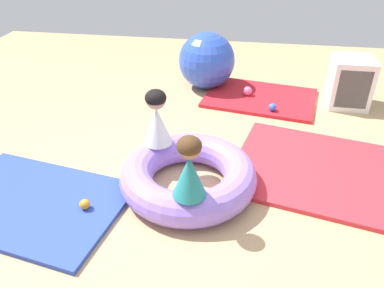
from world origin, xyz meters
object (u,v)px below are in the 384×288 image
object	(u,v)px
child_in_white	(157,118)
child_in_teal	(189,168)
storage_cube	(350,83)
exercise_ball_large	(207,61)
inflatable_cushion	(188,175)
play_ball_blue	(273,107)
play_ball_orange	(85,204)
play_ball_pink	(248,91)

from	to	relation	value
child_in_white	child_in_teal	bearing A→B (deg)	177.69
storage_cube	exercise_ball_large	bearing A→B (deg)	170.35
inflatable_cushion	child_in_white	size ratio (longest dim) A/B	2.29
child_in_teal	play_ball_blue	xyz separation A→B (m)	(0.64, 1.85, -0.41)
child_in_white	exercise_ball_large	xyz separation A→B (m)	(0.19, 1.83, -0.15)
play_ball_blue	storage_cube	bearing A→B (deg)	22.56
child_in_teal	play_ball_blue	distance (m)	2.00
play_ball_blue	play_ball_orange	bearing A→B (deg)	-127.63
play_ball_pink	storage_cube	size ratio (longest dim) A/B	0.19
play_ball_pink	play_ball_blue	world-z (taller)	play_ball_pink
child_in_white	exercise_ball_large	bearing A→B (deg)	-38.63
inflatable_cushion	storage_cube	xyz separation A→B (m)	(1.56, 1.81, 0.15)
child_in_white	play_ball_pink	size ratio (longest dim) A/B	4.49
inflatable_cushion	child_in_teal	distance (m)	0.54
play_ball_orange	storage_cube	bearing A→B (deg)	44.10
play_ball_orange	storage_cube	world-z (taller)	storage_cube
play_ball_blue	exercise_ball_large	size ratio (longest dim) A/B	0.12
exercise_ball_large	storage_cube	size ratio (longest dim) A/B	1.24
play_ball_pink	storage_cube	bearing A→B (deg)	-1.03
exercise_ball_large	storage_cube	bearing A→B (deg)	-9.65
child_in_white	play_ball_pink	bearing A→B (deg)	-57.36
child_in_teal	inflatable_cushion	bearing A→B (deg)	-35.44
child_in_white	inflatable_cushion	bearing A→B (deg)	-162.72
play_ball_orange	play_ball_blue	size ratio (longest dim) A/B	0.91
child_in_white	play_ball_orange	size ratio (longest dim) A/B	6.16
storage_cube	play_ball_orange	bearing A→B (deg)	-135.90
child_in_white	play_ball_blue	xyz separation A→B (m)	(1.02, 1.20, -0.42)
inflatable_cushion	storage_cube	distance (m)	2.39
child_in_teal	exercise_ball_large	world-z (taller)	child_in_teal
inflatable_cushion	play_ball_pink	size ratio (longest dim) A/B	10.30
play_ball_orange	exercise_ball_large	size ratio (longest dim) A/B	0.11
child_in_white	play_ball_orange	distance (m)	0.89
play_ball_blue	storage_cube	world-z (taller)	storage_cube
inflatable_cushion	play_ball_blue	distance (m)	1.62
play_ball_pink	play_ball_orange	bearing A→B (deg)	-117.14
inflatable_cushion	play_ball_pink	xyz separation A→B (m)	(0.42, 1.83, -0.04)
play_ball_blue	exercise_ball_large	distance (m)	1.07
play_ball_blue	storage_cube	distance (m)	0.94
play_ball_pink	exercise_ball_large	xyz separation A→B (m)	(-0.53, 0.26, 0.25)
child_in_teal	play_ball_orange	bearing A→B (deg)	45.14
play_ball_pink	child_in_teal	bearing A→B (deg)	-98.90
inflatable_cushion	play_ball_orange	bearing A→B (deg)	-150.60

